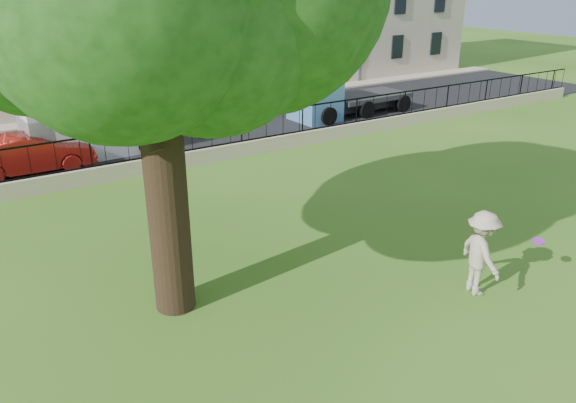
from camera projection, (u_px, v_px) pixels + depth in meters
ground at (385, 316)px, 12.26m from camera, size 120.00×120.00×0.00m
retaining_wall at (173, 161)px, 21.49m from camera, size 50.00×0.40×0.60m
iron_railing at (171, 140)px, 21.17m from camera, size 50.00×0.05×1.13m
street at (134, 140)px, 25.25m from camera, size 60.00×9.00×0.01m
sidewalk at (101, 117)px, 29.28m from camera, size 60.00×1.40×0.12m
man at (481, 253)px, 12.82m from camera, size 1.11×1.48×2.04m
frisbee at (539, 241)px, 13.23m from camera, size 0.30×0.29×0.12m
red_sedan at (31, 154)px, 20.87m from camera, size 4.50×1.69×1.47m
white_van at (93, 129)px, 22.82m from camera, size 5.34×2.32×2.20m
blue_truck at (350, 88)px, 29.44m from camera, size 6.70×2.52×2.79m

